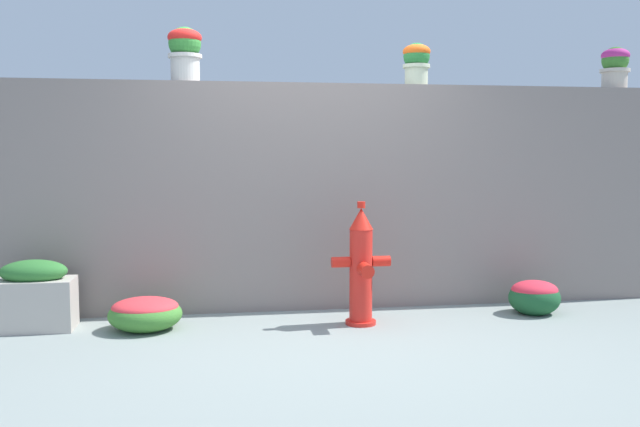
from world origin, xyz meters
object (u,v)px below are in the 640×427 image
flower_bush_right (145,312)px  fire_hydrant (361,268)px  potted_plant_2 (416,61)px  potted_plant_3 (615,65)px  potted_plant_1 (185,50)px  flower_bush_left (535,296)px  planter_box (34,296)px

flower_bush_right → fire_hydrant: bearing=-3.2°
potted_plant_2 → potted_plant_3: (1.90, 0.05, 0.01)m
potted_plant_1 → fire_hydrant: (1.35, -0.68, -1.74)m
fire_hydrant → potted_plant_3: bearing=15.7°
potted_plant_1 → flower_bush_right: bearing=-117.6°
potted_plant_1 → potted_plant_3: 3.88m
potted_plant_3 → fire_hydrant: (-2.53, -0.71, -1.70)m
flower_bush_right → potted_plant_1: bearing=62.4°
potted_plant_3 → flower_bush_right: size_ratio=0.69×
flower_bush_left → planter_box: bearing=178.5°
flower_bush_left → planter_box: (-3.99, 0.10, 0.10)m
potted_plant_2 → planter_box: size_ratio=0.63×
potted_plant_1 → planter_box: size_ratio=0.77×
potted_plant_3 → flower_bush_left: (-1.02, -0.59, -1.99)m
flower_bush_left → flower_bush_right: size_ratio=0.78×
potted_plant_1 → potted_plant_2: size_ratio=1.23×
fire_hydrant → flower_bush_right: fire_hydrant is taller
potted_plant_3 → fire_hydrant: bearing=-164.3°
potted_plant_2 → potted_plant_3: potted_plant_3 is taller
potted_plant_1 → fire_hydrant: potted_plant_1 is taller
planter_box → flower_bush_left: bearing=-1.5°
potted_plant_3 → potted_plant_2: bearing=-178.5°
potted_plant_3 → fire_hydrant: size_ratio=0.40×
fire_hydrant → flower_bush_left: fire_hydrant is taller
potted_plant_2 → fire_hydrant: (-0.63, -0.66, -1.69)m
fire_hydrant → planter_box: 2.50m
fire_hydrant → planter_box: (-2.48, 0.22, -0.19)m
flower_bush_left → flower_bush_right: bearing=-179.5°
potted_plant_3 → flower_bush_right: (-4.18, -0.62, -2.01)m
planter_box → flower_bush_right: bearing=-8.9°
fire_hydrant → flower_bush_left: 1.54m
potted_plant_3 → planter_box: bearing=-174.4°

